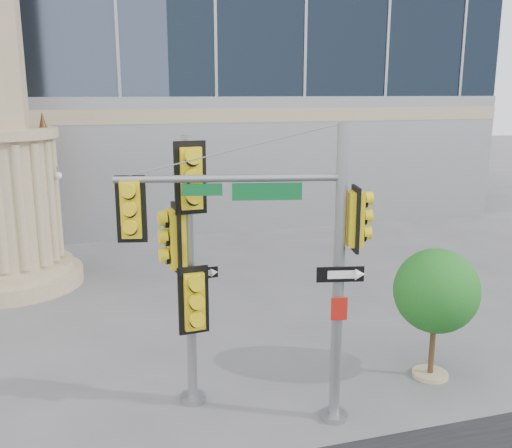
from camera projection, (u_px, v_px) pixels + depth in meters
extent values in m
plane|color=#545456|center=(271.00, 394.00, 11.98)|extent=(120.00, 120.00, 0.00)
cylinder|color=tan|center=(14.00, 278.00, 18.69)|extent=(4.40, 4.40, 0.50)
cylinder|color=tan|center=(12.00, 266.00, 18.60)|extent=(3.80, 3.80, 0.30)
cylinder|color=tan|center=(6.00, 201.00, 18.11)|extent=(3.00, 3.00, 4.00)
cone|color=#472D14|center=(42.00, 120.00, 17.89)|extent=(0.24, 0.24, 0.50)
cylinder|color=slate|center=(334.00, 415.00, 11.08)|extent=(0.53, 0.53, 0.11)
cylinder|color=slate|center=(338.00, 280.00, 10.45)|extent=(0.21, 0.21, 5.68)
cylinder|color=slate|center=(229.00, 178.00, 9.88)|extent=(3.91, 0.97, 0.13)
cube|color=#0B5D27|center=(267.00, 192.00, 9.97)|extent=(1.21, 0.30, 0.30)
cube|color=yellow|center=(131.00, 209.00, 9.88)|extent=(0.56, 0.37, 1.18)
cube|color=yellow|center=(355.00, 219.00, 10.21)|extent=(0.37, 0.56, 1.18)
cube|color=black|center=(340.00, 274.00, 10.29)|extent=(0.86, 0.21, 0.28)
cube|color=#B41810|center=(339.00, 309.00, 10.44)|extent=(0.30, 0.09, 0.44)
cylinder|color=slate|center=(193.00, 398.00, 11.71)|extent=(0.52, 0.52, 0.13)
cylinder|color=slate|center=(190.00, 275.00, 11.11)|extent=(0.19, 0.19, 5.42)
cube|color=yellow|center=(190.00, 178.00, 10.46)|extent=(0.62, 0.35, 1.35)
cube|color=yellow|center=(177.00, 239.00, 10.86)|extent=(0.35, 0.62, 1.35)
cube|color=yellow|center=(193.00, 300.00, 10.99)|extent=(0.62, 0.35, 1.35)
cube|color=black|center=(201.00, 273.00, 11.05)|extent=(0.67, 0.08, 0.22)
cylinder|color=tan|center=(430.00, 374.00, 12.74)|extent=(0.79, 0.79, 0.09)
cylinder|color=#382314|center=(432.00, 343.00, 12.57)|extent=(0.12, 0.12, 1.57)
sphere|color=#16631E|center=(436.00, 291.00, 12.30)|extent=(1.84, 1.84, 1.84)
sphere|color=#16631E|center=(445.00, 297.00, 12.67)|extent=(1.14, 1.14, 1.14)
sphere|color=#16631E|center=(429.00, 305.00, 12.06)|extent=(0.96, 0.96, 0.96)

